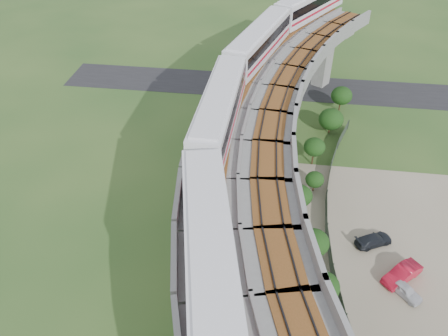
# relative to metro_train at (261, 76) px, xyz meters

# --- Properties ---
(ground) EXTENTS (160.00, 160.00, 0.00)m
(ground) POSITION_rel_metro_train_xyz_m (-0.92, -8.22, -12.31)
(ground) COLOR #294F1F
(ground) RESTS_ON ground
(dirt_lot) EXTENTS (18.00, 26.00, 0.04)m
(dirt_lot) POSITION_rel_metro_train_xyz_m (13.08, -10.22, -12.29)
(dirt_lot) COLOR gray
(dirt_lot) RESTS_ON ground
(asphalt_road) EXTENTS (60.00, 8.00, 0.03)m
(asphalt_road) POSITION_rel_metro_train_xyz_m (-0.92, 21.78, -12.29)
(asphalt_road) COLOR #232326
(asphalt_road) RESTS_ON ground
(viaduct) EXTENTS (19.58, 73.98, 11.40)m
(viaduct) POSITION_rel_metro_train_xyz_m (2.93, -8.22, -3.26)
(viaduct) COLOR #99968E
(viaduct) RESTS_ON ground
(metro_train) EXTENTS (14.95, 60.72, 3.64)m
(metro_train) POSITION_rel_metro_train_xyz_m (0.00, 0.00, 0.00)
(metro_train) COLOR silver
(metro_train) RESTS_ON ground
(fence) EXTENTS (3.87, 38.73, 1.50)m
(fence) POSITION_rel_metro_train_xyz_m (8.84, -8.22, -11.56)
(fence) COLOR #2D382D
(fence) RESTS_ON ground
(tree_0) EXTENTS (2.87, 2.87, 3.67)m
(tree_0) POSITION_rel_metro_train_xyz_m (10.52, 15.64, -9.86)
(tree_0) COLOR #382314
(tree_0) RESTS_ON ground
(tree_1) EXTENTS (3.16, 3.16, 3.39)m
(tree_1) POSITION_rel_metro_train_xyz_m (8.83, 9.94, -10.26)
(tree_1) COLOR #382314
(tree_1) RESTS_ON ground
(tree_2) EXTENTS (2.48, 2.48, 3.52)m
(tree_2) POSITION_rel_metro_train_xyz_m (6.49, 2.91, -9.85)
(tree_2) COLOR #382314
(tree_2) RESTS_ON ground
(tree_3) EXTENTS (2.01, 2.01, 2.45)m
(tree_3) POSITION_rel_metro_train_xyz_m (6.48, -1.93, -10.72)
(tree_3) COLOR #382314
(tree_3) RESTS_ON ground
(tree_4) EXTENTS (2.49, 2.49, 3.01)m
(tree_4) POSITION_rel_metro_train_xyz_m (4.90, -5.17, -10.36)
(tree_4) COLOR #382314
(tree_4) RESTS_ON ground
(tree_5) EXTENTS (2.75, 2.75, 3.72)m
(tree_5) POSITION_rel_metro_train_xyz_m (5.98, -11.93, -9.76)
(tree_5) COLOR #382314
(tree_5) RESTS_ON ground
(tree_6) EXTENTS (2.69, 2.69, 3.20)m
(tree_6) POSITION_rel_metro_train_xyz_m (6.70, -16.17, -10.25)
(tree_6) COLOR #382314
(tree_6) RESTS_ON ground
(car_white) EXTENTS (2.97, 3.10, 1.04)m
(car_white) POSITION_rel_metro_train_xyz_m (13.80, -14.46, -11.75)
(car_white) COLOR silver
(car_white) RESTS_ON dirt_lot
(car_red) EXTENTS (3.93, 3.70, 1.32)m
(car_red) POSITION_rel_metro_train_xyz_m (13.81, -12.86, -11.61)
(car_red) COLOR #B61028
(car_red) RESTS_ON dirt_lot
(car_dark) EXTENTS (3.96, 3.00, 1.07)m
(car_dark) POSITION_rel_metro_train_xyz_m (11.92, -9.00, -11.73)
(car_dark) COLOR black
(car_dark) RESTS_ON dirt_lot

